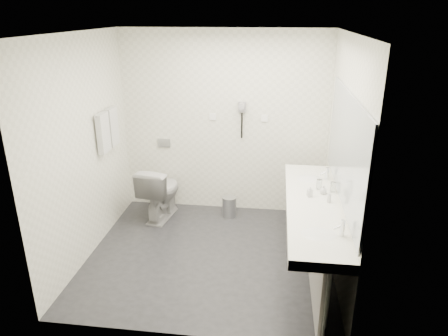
# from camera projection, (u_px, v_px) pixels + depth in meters

# --- Properties ---
(floor) EXTENTS (2.80, 2.80, 0.00)m
(floor) POSITION_uv_depth(u_px,v_px,m) (210.00, 255.00, 4.89)
(floor) COLOR #25262A
(floor) RESTS_ON ground
(ceiling) EXTENTS (2.80, 2.80, 0.00)m
(ceiling) POSITION_uv_depth(u_px,v_px,m) (207.00, 32.00, 4.00)
(ceiling) COLOR white
(ceiling) RESTS_ON wall_back
(wall_back) EXTENTS (2.80, 0.00, 2.80)m
(wall_back) POSITION_uv_depth(u_px,v_px,m) (224.00, 124.00, 5.65)
(wall_back) COLOR white
(wall_back) RESTS_ON floor
(wall_front) EXTENTS (2.80, 0.00, 2.80)m
(wall_front) POSITION_uv_depth(u_px,v_px,m) (181.00, 209.00, 3.24)
(wall_front) COLOR white
(wall_front) RESTS_ON floor
(wall_left) EXTENTS (0.00, 2.60, 2.60)m
(wall_left) POSITION_uv_depth(u_px,v_px,m) (84.00, 150.00, 4.61)
(wall_left) COLOR white
(wall_left) RESTS_ON floor
(wall_right) EXTENTS (0.00, 2.60, 2.60)m
(wall_right) POSITION_uv_depth(u_px,v_px,m) (342.00, 161.00, 4.28)
(wall_right) COLOR white
(wall_right) RESTS_ON floor
(vanity_counter) EXTENTS (0.55, 2.20, 0.10)m
(vanity_counter) POSITION_uv_depth(u_px,v_px,m) (313.00, 207.00, 4.28)
(vanity_counter) COLOR white
(vanity_counter) RESTS_ON floor
(vanity_panel) EXTENTS (0.03, 2.15, 0.75)m
(vanity_panel) POSITION_uv_depth(u_px,v_px,m) (312.00, 243.00, 4.43)
(vanity_panel) COLOR gray
(vanity_panel) RESTS_ON floor
(vanity_post_near) EXTENTS (0.06, 0.06, 0.75)m
(vanity_post_near) POSITION_uv_depth(u_px,v_px,m) (325.00, 308.00, 3.46)
(vanity_post_near) COLOR silver
(vanity_post_near) RESTS_ON floor
(vanity_post_far) EXTENTS (0.06, 0.06, 0.75)m
(vanity_post_far) POSITION_uv_depth(u_px,v_px,m) (309.00, 201.00, 5.39)
(vanity_post_far) COLOR silver
(vanity_post_far) RESTS_ON floor
(mirror) EXTENTS (0.02, 2.20, 1.05)m
(mirror) POSITION_uv_depth(u_px,v_px,m) (346.00, 148.00, 4.02)
(mirror) COLOR #B2BCC6
(mirror) RESTS_ON wall_right
(basin_near) EXTENTS (0.40, 0.31, 0.05)m
(basin_near) POSITION_uv_depth(u_px,v_px,m) (319.00, 236.00, 3.67)
(basin_near) COLOR white
(basin_near) RESTS_ON vanity_counter
(basin_far) EXTENTS (0.40, 0.31, 0.05)m
(basin_far) POSITION_uv_depth(u_px,v_px,m) (309.00, 180.00, 4.87)
(basin_far) COLOR white
(basin_far) RESTS_ON vanity_counter
(faucet_near) EXTENTS (0.04, 0.04, 0.15)m
(faucet_near) POSITION_uv_depth(u_px,v_px,m) (342.00, 228.00, 3.61)
(faucet_near) COLOR silver
(faucet_near) RESTS_ON vanity_counter
(faucet_far) EXTENTS (0.04, 0.04, 0.15)m
(faucet_far) POSITION_uv_depth(u_px,v_px,m) (327.00, 173.00, 4.82)
(faucet_far) COLOR silver
(faucet_far) RESTS_ON vanity_counter
(soap_bottle_a) EXTENTS (0.06, 0.06, 0.12)m
(soap_bottle_a) POSITION_uv_depth(u_px,v_px,m) (310.00, 191.00, 4.38)
(soap_bottle_a) COLOR silver
(soap_bottle_a) RESTS_ON vanity_counter
(soap_bottle_b) EXTENTS (0.09, 0.09, 0.10)m
(soap_bottle_b) POSITION_uv_depth(u_px,v_px,m) (323.00, 190.00, 4.45)
(soap_bottle_b) COLOR silver
(soap_bottle_b) RESTS_ON vanity_counter
(soap_bottle_c) EXTENTS (0.06, 0.06, 0.11)m
(soap_bottle_c) POSITION_uv_depth(u_px,v_px,m) (329.00, 197.00, 4.25)
(soap_bottle_c) COLOR silver
(soap_bottle_c) RESTS_ON vanity_counter
(glass_left) EXTENTS (0.08, 0.08, 0.11)m
(glass_left) POSITION_uv_depth(u_px,v_px,m) (333.00, 187.00, 4.50)
(glass_left) COLOR silver
(glass_left) RESTS_ON vanity_counter
(glass_right) EXTENTS (0.07, 0.07, 0.11)m
(glass_right) POSITION_uv_depth(u_px,v_px,m) (319.00, 184.00, 4.57)
(glass_right) COLOR silver
(glass_right) RESTS_ON vanity_counter
(toilet) EXTENTS (0.53, 0.80, 0.76)m
(toilet) POSITION_uv_depth(u_px,v_px,m) (161.00, 192.00, 5.67)
(toilet) COLOR white
(toilet) RESTS_ON floor
(flush_plate) EXTENTS (0.18, 0.02, 0.12)m
(flush_plate) POSITION_uv_depth(u_px,v_px,m) (164.00, 143.00, 5.84)
(flush_plate) COLOR #B2B5BA
(flush_plate) RESTS_ON wall_back
(pedal_bin) EXTENTS (0.25, 0.25, 0.28)m
(pedal_bin) POSITION_uv_depth(u_px,v_px,m) (229.00, 207.00, 5.77)
(pedal_bin) COLOR #B2B5BA
(pedal_bin) RESTS_ON floor
(bin_lid) EXTENTS (0.20, 0.20, 0.02)m
(bin_lid) POSITION_uv_depth(u_px,v_px,m) (229.00, 198.00, 5.72)
(bin_lid) COLOR #B2B5BA
(bin_lid) RESTS_ON pedal_bin
(towel_rail) EXTENTS (0.02, 0.62, 0.02)m
(towel_rail) POSITION_uv_depth(u_px,v_px,m) (105.00, 112.00, 5.01)
(towel_rail) COLOR silver
(towel_rail) RESTS_ON wall_left
(towel_near) EXTENTS (0.07, 0.24, 0.48)m
(towel_near) POSITION_uv_depth(u_px,v_px,m) (103.00, 133.00, 4.95)
(towel_near) COLOR silver
(towel_near) RESTS_ON towel_rail
(towel_far) EXTENTS (0.07, 0.24, 0.48)m
(towel_far) POSITION_uv_depth(u_px,v_px,m) (112.00, 127.00, 5.21)
(towel_far) COLOR silver
(towel_far) RESTS_ON towel_rail
(dryer_cradle) EXTENTS (0.10, 0.04, 0.14)m
(dryer_cradle) POSITION_uv_depth(u_px,v_px,m) (242.00, 107.00, 5.50)
(dryer_cradle) COLOR gray
(dryer_cradle) RESTS_ON wall_back
(dryer_barrel) EXTENTS (0.08, 0.14, 0.08)m
(dryer_barrel) POSITION_uv_depth(u_px,v_px,m) (242.00, 106.00, 5.42)
(dryer_barrel) COLOR gray
(dryer_barrel) RESTS_ON dryer_cradle
(dryer_cord) EXTENTS (0.02, 0.02, 0.35)m
(dryer_cord) POSITION_uv_depth(u_px,v_px,m) (242.00, 125.00, 5.58)
(dryer_cord) COLOR black
(dryer_cord) RESTS_ON dryer_cradle
(switch_plate_a) EXTENTS (0.09, 0.02, 0.09)m
(switch_plate_a) POSITION_uv_depth(u_px,v_px,m) (213.00, 117.00, 5.62)
(switch_plate_a) COLOR white
(switch_plate_a) RESTS_ON wall_back
(switch_plate_b) EXTENTS (0.09, 0.02, 0.09)m
(switch_plate_b) POSITION_uv_depth(u_px,v_px,m) (264.00, 118.00, 5.53)
(switch_plate_b) COLOR white
(switch_plate_b) RESTS_ON wall_back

